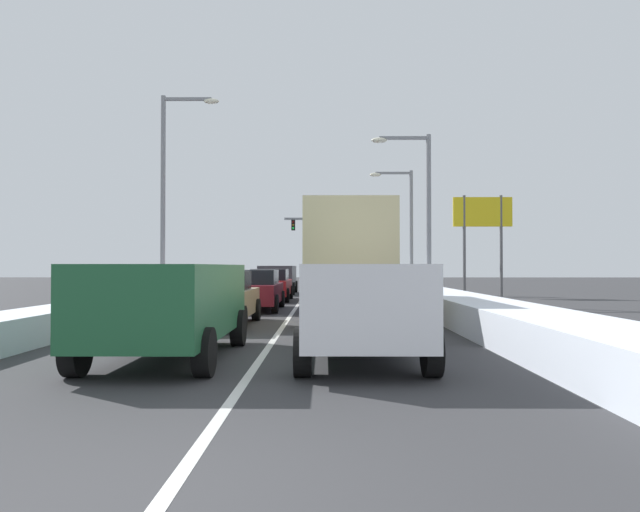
# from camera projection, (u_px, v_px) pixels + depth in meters

# --- Properties ---
(ground_plane) EXTENTS (126.49, 126.49, 0.00)m
(ground_plane) POSITION_uv_depth(u_px,v_px,m) (296.00, 307.00, 23.44)
(ground_plane) COLOR #333335
(lane_stripe_between_right_lane_and_center_lane) EXTENTS (0.14, 53.51, 0.01)m
(lane_stripe_between_right_lane_and_center_lane) POSITION_uv_depth(u_px,v_px,m) (301.00, 300.00, 28.30)
(lane_stripe_between_right_lane_and_center_lane) COLOR silver
(lane_stripe_between_right_lane_and_center_lane) RESTS_ON ground
(snow_bank_right_shoulder) EXTENTS (1.89, 53.51, 0.75)m
(snow_bank_right_shoulder) POSITION_uv_depth(u_px,v_px,m) (410.00, 292.00, 28.27)
(snow_bank_right_shoulder) COLOR silver
(snow_bank_right_shoulder) RESTS_ON ground
(snow_bank_left_shoulder) EXTENTS (1.44, 53.51, 0.66)m
(snow_bank_left_shoulder) POSITION_uv_depth(u_px,v_px,m) (193.00, 293.00, 28.35)
(snow_bank_left_shoulder) COLOR silver
(snow_bank_left_shoulder) RESTS_ON ground
(suv_white_right_lane_nearest) EXTENTS (2.16, 4.90, 1.67)m
(suv_white_right_lane_nearest) POSITION_uv_depth(u_px,v_px,m) (360.00, 301.00, 10.31)
(suv_white_right_lane_nearest) COLOR silver
(suv_white_right_lane_nearest) RESTS_ON ground
(box_truck_right_lane_second) EXTENTS (2.53, 7.20, 3.36)m
(box_truck_right_lane_second) POSITION_uv_depth(u_px,v_px,m) (346.00, 258.00, 17.47)
(box_truck_right_lane_second) COLOR navy
(box_truck_right_lane_second) RESTS_ON ground
(suv_black_right_lane_third) EXTENTS (2.16, 4.90, 1.67)m
(suv_black_right_lane_third) POSITION_uv_depth(u_px,v_px,m) (335.00, 280.00, 25.90)
(suv_black_right_lane_third) COLOR black
(suv_black_right_lane_third) RESTS_ON ground
(suv_gray_right_lane_fourth) EXTENTS (2.16, 4.90, 1.67)m
(suv_gray_right_lane_fourth) POSITION_uv_depth(u_px,v_px,m) (335.00, 278.00, 31.86)
(suv_gray_right_lane_fourth) COLOR slate
(suv_gray_right_lane_fourth) RESTS_ON ground
(suv_silver_right_lane_fifth) EXTENTS (2.16, 4.90, 1.67)m
(suv_silver_right_lane_fifth) POSITION_uv_depth(u_px,v_px,m) (335.00, 276.00, 39.04)
(suv_silver_right_lane_fifth) COLOR #B7BABF
(suv_silver_right_lane_fifth) RESTS_ON ground
(suv_green_center_lane_nearest) EXTENTS (2.16, 4.90, 1.67)m
(suv_green_center_lane_nearest) POSITION_uv_depth(u_px,v_px,m) (170.00, 301.00, 10.30)
(suv_green_center_lane_nearest) COLOR #1E5633
(suv_green_center_lane_nearest) RESTS_ON ground
(sedan_tan_center_lane_second) EXTENTS (2.00, 4.50, 1.51)m
(sedan_tan_center_lane_second) POSITION_uv_depth(u_px,v_px,m) (217.00, 298.00, 16.02)
(sedan_tan_center_lane_second) COLOR #937F60
(sedan_tan_center_lane_second) RESTS_ON ground
(sedan_maroon_center_lane_third) EXTENTS (2.00, 4.50, 1.51)m
(sedan_maroon_center_lane_third) POSITION_uv_depth(u_px,v_px,m) (255.00, 290.00, 21.74)
(sedan_maroon_center_lane_third) COLOR maroon
(sedan_maroon_center_lane_third) RESTS_ON ground
(sedan_red_center_lane_fourth) EXTENTS (2.00, 4.50, 1.51)m
(sedan_red_center_lane_fourth) POSITION_uv_depth(u_px,v_px,m) (270.00, 285.00, 27.85)
(sedan_red_center_lane_fourth) COLOR maroon
(sedan_red_center_lane_fourth) RESTS_ON ground
(suv_charcoal_center_lane_fifth) EXTENTS (2.16, 4.90, 1.67)m
(suv_charcoal_center_lane_fifth) POSITION_uv_depth(u_px,v_px,m) (278.00, 277.00, 34.81)
(suv_charcoal_center_lane_fifth) COLOR #38383D
(suv_charcoal_center_lane_fifth) RESTS_ON ground
(traffic_light_gantry) EXTENTS (7.54, 0.47, 6.20)m
(traffic_light_gantry) POSITION_uv_depth(u_px,v_px,m) (340.00, 235.00, 52.67)
(traffic_light_gantry) COLOR slate
(traffic_light_gantry) RESTS_ON ground
(street_lamp_right_near) EXTENTS (2.66, 0.36, 7.52)m
(street_lamp_right_near) POSITION_uv_depth(u_px,v_px,m) (420.00, 201.00, 25.91)
(street_lamp_right_near) COLOR gray
(street_lamp_right_near) RESTS_ON ground
(street_lamp_right_mid) EXTENTS (2.66, 0.36, 7.51)m
(street_lamp_right_mid) POSITION_uv_depth(u_px,v_px,m) (405.00, 219.00, 35.63)
(street_lamp_right_mid) COLOR gray
(street_lamp_right_mid) RESTS_ON ground
(street_lamp_left_mid) EXTENTS (2.66, 0.36, 9.43)m
(street_lamp_left_mid) POSITION_uv_depth(u_px,v_px,m) (170.00, 181.00, 26.52)
(street_lamp_left_mid) COLOR gray
(street_lamp_left_mid) RESTS_ON ground
(roadside_sign_right) EXTENTS (3.20, 0.16, 5.50)m
(roadside_sign_right) POSITION_uv_depth(u_px,v_px,m) (483.00, 223.00, 31.61)
(roadside_sign_right) COLOR #59595B
(roadside_sign_right) RESTS_ON ground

